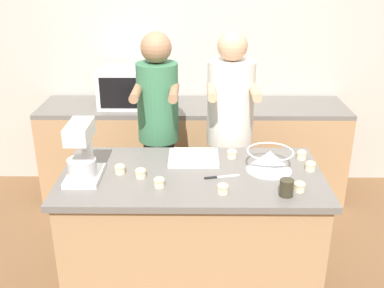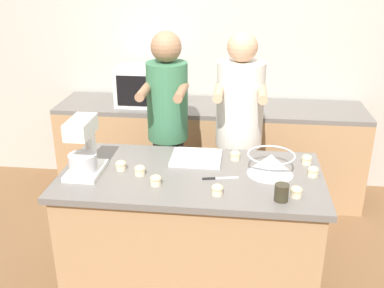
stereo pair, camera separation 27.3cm
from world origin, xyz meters
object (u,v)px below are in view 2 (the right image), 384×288
object	(u,v)px
cupcake_5	(121,165)
cupcake_1	(296,192)
cupcake_4	(313,171)
cupcake_6	(235,155)
drinking_glass	(282,192)
knife	(218,178)
cupcake_0	(140,170)
baking_tray	(196,157)
cupcake_7	(307,159)
person_right	(238,140)
microwave_oven	(146,86)
stand_mixer	(84,150)
person_left	(168,135)
mixing_bowl	(271,163)
cupcake_2	(217,190)
cupcake_3	(156,180)

from	to	relation	value
cupcake_5	cupcake_1	bearing A→B (deg)	-12.01
cupcake_4	cupcake_6	xyz separation A→B (m)	(-0.48, 0.19, 0.00)
drinking_glass	knife	world-z (taller)	drinking_glass
cupcake_0	cupcake_6	world-z (taller)	same
baking_tray	cupcake_0	bearing A→B (deg)	-140.51
cupcake_7	knife	bearing A→B (deg)	-153.50
person_right	cupcake_5	distance (m)	0.98
cupcake_1	cupcake_5	distance (m)	1.08
knife	microwave_oven	bearing A→B (deg)	116.76
cupcake_7	baking_tray	bearing A→B (deg)	-178.56
stand_mixer	knife	bearing A→B (deg)	1.17
cupcake_1	person_left	bearing A→B (deg)	134.53
drinking_glass	cupcake_5	world-z (taller)	drinking_glass
baking_tray	cupcake_5	size ratio (longest dim) A/B	4.98
mixing_bowl	cupcake_5	world-z (taller)	mixing_bowl
cupcake_0	cupcake_6	size ratio (longest dim) A/B	1.00
knife	baking_tray	bearing A→B (deg)	121.54
knife	cupcake_1	xyz separation A→B (m)	(0.45, -0.17, 0.03)
microwave_oven	cupcake_5	xyz separation A→B (m)	(0.14, -1.44, -0.12)
cupcake_0	cupcake_2	size ratio (longest dim) A/B	1.00
microwave_oven	cupcake_2	size ratio (longest dim) A/B	7.90
baking_tray	microwave_oven	size ratio (longest dim) A/B	0.63
cupcake_1	cupcake_2	world-z (taller)	same
cupcake_4	mixing_bowl	bearing A→B (deg)	178.88
knife	cupcake_2	size ratio (longest dim) A/B	3.33
cupcake_0	cupcake_3	world-z (taller)	same
baking_tray	cupcake_0	world-z (taller)	cupcake_0
cupcake_2	cupcake_4	xyz separation A→B (m)	(0.56, 0.30, 0.00)
cupcake_4	baking_tray	bearing A→B (deg)	168.00
person_right	mixing_bowl	size ratio (longest dim) A/B	5.76
mixing_bowl	drinking_glass	size ratio (longest dim) A/B	3.03
baking_tray	stand_mixer	bearing A→B (deg)	-157.27
person_left	microwave_oven	bearing A→B (deg)	112.91
microwave_oven	cupcake_1	bearing A→B (deg)	-54.20
person_left	cupcake_4	size ratio (longest dim) A/B	25.56
drinking_glass	cupcake_1	xyz separation A→B (m)	(0.08, 0.05, -0.02)
microwave_oven	cupcake_3	size ratio (longest dim) A/B	7.90
cupcake_0	cupcake_6	distance (m)	0.64
mixing_bowl	cupcake_5	size ratio (longest dim) A/B	4.46
microwave_oven	cupcake_7	xyz separation A→B (m)	(1.31, -1.22, -0.12)
baking_tray	cupcake_2	world-z (taller)	cupcake_2
person_left	cupcake_2	distance (m)	1.01
cupcake_5	cupcake_7	xyz separation A→B (m)	(1.17, 0.22, 0.00)
person_right	cupcake_4	size ratio (longest dim) A/B	25.70
person_left	cupcake_5	world-z (taller)	person_left
person_left	stand_mixer	size ratio (longest dim) A/B	4.71
cupcake_7	cupcake_0	bearing A→B (deg)	-164.80
stand_mixer	knife	world-z (taller)	stand_mixer
mixing_bowl	cupcake_6	bearing A→B (deg)	140.38
stand_mixer	baking_tray	distance (m)	0.73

